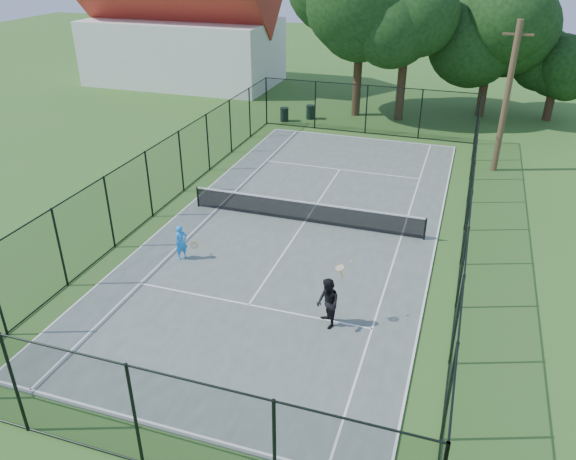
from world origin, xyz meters
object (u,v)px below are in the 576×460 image
(utility_pole, at_px, (507,98))
(trash_bin_left, at_px, (284,114))
(trash_bin_right, at_px, (310,112))
(player_blue, at_px, (181,242))
(player_black, at_px, (328,303))
(tennis_net, at_px, (305,211))

(utility_pole, bearing_deg, trash_bin_left, 159.71)
(trash_bin_right, height_order, utility_pole, utility_pole)
(trash_bin_left, xyz_separation_m, utility_pole, (13.22, -4.89, 3.34))
(trash_bin_left, relative_size, utility_pole, 0.12)
(trash_bin_right, relative_size, player_blue, 0.67)
(player_blue, bearing_deg, player_black, -20.24)
(tennis_net, height_order, trash_bin_right, tennis_net)
(trash_bin_left, relative_size, player_black, 0.43)
(trash_bin_left, distance_m, trash_bin_right, 1.82)
(player_blue, relative_size, player_black, 0.65)
(trash_bin_right, distance_m, player_blue, 19.33)
(tennis_net, distance_m, utility_pole, 12.23)
(tennis_net, distance_m, player_blue, 5.59)
(utility_pole, bearing_deg, tennis_net, -130.32)
(utility_pole, xyz_separation_m, player_black, (-4.91, -15.65, -2.91))
(tennis_net, distance_m, trash_bin_left, 14.97)
(utility_pole, xyz_separation_m, player_blue, (-11.14, -13.35, -3.06))
(utility_pole, bearing_deg, player_blue, -129.84)
(trash_bin_left, bearing_deg, player_black, -67.97)
(tennis_net, relative_size, player_black, 4.83)
(tennis_net, bearing_deg, trash_bin_right, 105.38)
(trash_bin_left, relative_size, trash_bin_right, 1.00)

